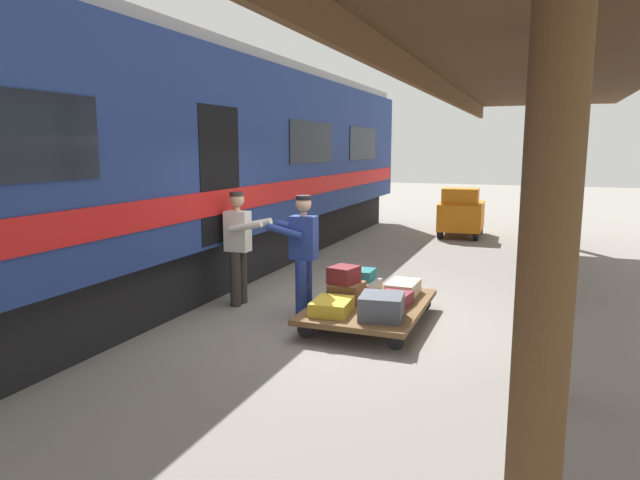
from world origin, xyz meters
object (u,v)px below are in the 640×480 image
suitcase_gray_aluminum (360,285)px  suitcase_maroon_trunk (344,275)px  suitcase_yellow_case (332,306)px  baggage_tug (461,213)px  luggage_cart (369,306)px  suitcase_brown_leather (347,292)px  suitcase_teal_softside (363,275)px  train_car (137,166)px  porter_in_overalls (302,251)px  suitcase_cream_canvas (403,288)px  suitcase_burgundy_valise (393,300)px  porter_by_door (239,244)px  suitcase_slate_roller (382,307)px

suitcase_gray_aluminum → suitcase_maroon_trunk: (0.03, 0.62, 0.29)m
suitcase_yellow_case → baggage_tug: (-0.50, -8.71, 0.27)m
luggage_cart → suitcase_yellow_case: suitcase_yellow_case is taller
luggage_cart → suitcase_maroon_trunk: bearing=3.9°
suitcase_brown_leather → suitcase_teal_softside: 0.64m
train_car → porter_in_overalls: (-2.88, 0.19, -1.14)m
suitcase_cream_canvas → suitcase_maroon_trunk: size_ratio=1.61×
suitcase_yellow_case → suitcase_burgundy_valise: size_ratio=1.00×
train_car → porter_in_overalls: 3.10m
suitcase_cream_canvas → porter_by_door: (2.40, 0.41, 0.55)m
suitcase_gray_aluminum → suitcase_maroon_trunk: 0.69m
suitcase_cream_canvas → suitcase_slate_roller: 1.19m
suitcase_cream_canvas → suitcase_teal_softside: bearing=-3.4°
suitcase_cream_canvas → suitcase_burgundy_valise: (0.00, 0.60, -0.02)m
suitcase_maroon_trunk → suitcase_slate_roller: bearing=140.1°
suitcase_yellow_case → suitcase_burgundy_valise: (-0.65, -0.60, -0.00)m
suitcase_yellow_case → porter_by_door: (1.75, -0.78, 0.57)m
suitcase_brown_leather → suitcase_burgundy_valise: (-0.65, 0.00, -0.05)m
suitcase_teal_softside → suitcase_yellow_case: bearing=88.4°
suitcase_slate_roller → baggage_tug: size_ratio=0.31×
luggage_cart → suitcase_yellow_case: 0.69m
suitcase_yellow_case → porter_by_door: bearing=-23.9°
suitcase_yellow_case → porter_in_overalls: porter_in_overalls is taller
porter_in_overalls → suitcase_gray_aluminum: bearing=-136.2°
suitcase_cream_canvas → porter_by_door: size_ratio=0.35×
suitcase_cream_canvas → suitcase_slate_roller: size_ratio=1.11×
porter_in_overalls → baggage_tug: (-1.14, -8.13, -0.30)m
train_car → suitcase_gray_aluminum: 3.94m
suitcase_maroon_trunk → suitcase_burgundy_valise: bearing=-178.0°
suitcase_burgundy_valise → suitcase_maroon_trunk: bearing=2.0°
suitcase_brown_leather → porter_by_door: (1.75, -0.18, 0.52)m
luggage_cart → baggage_tug: 8.12m
suitcase_yellow_case → suitcase_slate_roller: (-0.65, 0.00, 0.06)m
suitcase_brown_leather → suitcase_gray_aluminum: (0.00, -0.60, -0.05)m
suitcase_slate_roller → suitcase_maroon_trunk: size_ratio=1.45×
suitcase_yellow_case → baggage_tug: baggage_tug is taller
suitcase_yellow_case → suitcase_slate_roller: bearing=180.0°
luggage_cart → suitcase_maroon_trunk: suitcase_maroon_trunk is taller
suitcase_slate_roller → baggage_tug: (0.15, -8.71, 0.21)m
suitcase_slate_roller → suitcase_teal_softside: 1.38m
suitcase_burgundy_valise → suitcase_yellow_case: bearing=42.6°
suitcase_slate_roller → suitcase_burgundy_valise: (0.00, -0.60, -0.07)m
luggage_cart → suitcase_brown_leather: size_ratio=4.89×
suitcase_teal_softside → porter_in_overalls: size_ratio=0.23×
suitcase_cream_canvas → baggage_tug: bearing=-88.9°
porter_in_overalls → porter_by_door: bearing=-10.5°
luggage_cart → porter_by_door: 2.20m
suitcase_teal_softside → luggage_cart: bearing=114.6°
suitcase_gray_aluminum → suitcase_slate_roller: 1.36m
porter_by_door → baggage_tug: size_ratio=0.98×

